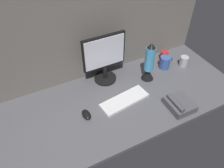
{
  "coord_description": "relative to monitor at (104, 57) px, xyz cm",
  "views": [
    {
      "loc": [
        -59.33,
        -101.27,
        123.35
      ],
      "look_at": [
        -0.81,
        0.0,
        14.0
      ],
      "focal_mm": 36.06,
      "sensor_mm": 36.0,
      "label": 1
    }
  ],
  "objects": [
    {
      "name": "ground_plane",
      "position": [
        2.02,
        -25.1,
        -22.9
      ],
      "size": [
        180.0,
        80.0,
        3.0
      ],
      "primitive_type": "cube",
      "color": "#515156"
    },
    {
      "name": "cubicle_wall_back",
      "position": [
        2.02,
        12.4,
        15.97
      ],
      "size": [
        180.0,
        5.0,
        74.75
      ],
      "color": "slate",
      "rests_on": "ground_plane"
    },
    {
      "name": "monitor",
      "position": [
        0.0,
        0.0,
        0.0
      ],
      "size": [
        34.21,
        18.0,
        40.01
      ],
      "color": "black",
      "rests_on": "ground_plane"
    },
    {
      "name": "keyboard",
      "position": [
        2.25,
        -29.5,
        -20.4
      ],
      "size": [
        38.37,
        17.68,
        2.0
      ],
      "primitive_type": "cube",
      "rotation": [
        0.0,
        0.0,
        0.13
      ],
      "color": "silver",
      "rests_on": "ground_plane"
    },
    {
      "name": "mouse",
      "position": [
        -28.48,
        -29.92,
        -19.7
      ],
      "size": [
        5.88,
        9.76,
        3.4
      ],
      "primitive_type": "ellipsoid",
      "rotation": [
        0.0,
        0.0,
        0.03
      ],
      "color": "black",
      "rests_on": "ground_plane"
    },
    {
      "name": "mug_red_plastic",
      "position": [
        58.71,
        -0.41,
        -17.05
      ],
      "size": [
        6.93,
        6.93,
        8.7
      ],
      "color": "red",
      "rests_on": "ground_plane"
    },
    {
      "name": "mug_ceramic_blue",
      "position": [
        52.23,
        -10.15,
        -15.84
      ],
      "size": [
        12.43,
        8.69,
        11.09
      ],
      "color": "#38569E",
      "rests_on": "ground_plane"
    },
    {
      "name": "mug_steel",
      "position": [
        68.57,
        -15.48,
        -16.75
      ],
      "size": [
        6.93,
        6.93,
        9.31
      ],
      "color": "#B2B2B7",
      "rests_on": "ground_plane"
    },
    {
      "name": "lava_lamp",
      "position": [
        31.38,
        -15.25,
        -7.35
      ],
      "size": [
        10.23,
        10.23,
        33.5
      ],
      "color": "black",
      "rests_on": "ground_plane"
    },
    {
      "name": "desk_phone",
      "position": [
        34.05,
        -52.34,
        -18.22
      ],
      "size": [
        17.49,
        19.43,
        8.8
      ],
      "color": "#4C4C51",
      "rests_on": "ground_plane"
    }
  ]
}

